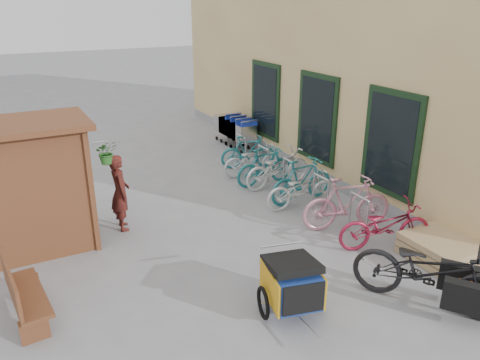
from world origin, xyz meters
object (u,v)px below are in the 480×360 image
kiosk (25,169)px  bike_2 (301,189)px  bench (22,293)px  bike_5 (265,166)px  bike_3 (302,180)px  bike_0 (385,225)px  bike_6 (253,160)px  bike_4 (278,168)px  child_trailer (292,282)px  cargo_bike (431,272)px  person_kiosk (120,192)px  shopping_carts (235,127)px  bike_7 (248,152)px  bike_1 (347,203)px  pallet_stack (441,250)px

kiosk → bike_2: bearing=-8.5°
bench → bike_5: (5.80, 2.97, 0.02)m
kiosk → bench: bearing=-100.2°
bike_5 → bike_3: bearing=-173.2°
bike_3 → bike_0: bearing=178.0°
bike_6 → bike_3: bearing=-172.5°
bench → bike_4: bearing=18.9°
child_trailer → bike_6: 5.84m
cargo_bike → bike_3: bearing=47.7°
child_trailer → bike_0: bearing=30.0°
person_kiosk → bike_0: size_ratio=0.88×
kiosk → shopping_carts: (6.28, 4.09, -0.95)m
child_trailer → cargo_bike: bearing=-10.8°
child_trailer → bike_7: bike_7 is taller
bike_3 → bike_4: (0.02, 1.07, -0.03)m
person_kiosk → bike_5: person_kiosk is taller
bench → bike_2: 5.96m
child_trailer → bike_3: 4.15m
bike_2 → bike_3: bearing=-30.8°
bench → bike_1: (6.00, 0.11, 0.10)m
bike_0 → bike_5: (-0.29, 3.83, 0.02)m
bench → bike_3: size_ratio=0.85×
bike_5 → bike_6: bearing=-6.6°
cargo_bike → bench: bearing=121.2°
bike_3 → bike_2: bearing=139.0°
bike_3 → bench: bearing=101.3°
bike_7 → bench: bearing=141.5°
bike_0 → bike_1: (-0.09, 0.96, 0.09)m
bike_6 → bike_4: bearing=-167.1°
child_trailer → bike_4: (2.52, 4.37, -0.03)m
cargo_bike → bike_0: bearing=33.0°
person_kiosk → bike_7: (4.04, 2.04, -0.32)m
shopping_carts → bike_4: 3.63m
child_trailer → bike_0: 2.71m
pallet_stack → bike_7: (-0.62, 5.95, 0.25)m
shopping_carts → bike_0: bearing=-94.7°
shopping_carts → bike_6: shopping_carts is taller
pallet_stack → child_trailer: size_ratio=0.75×
bench → bike_7: size_ratio=0.95×
shopping_carts → bike_4: size_ratio=1.05×
pallet_stack → bike_0: bearing=125.7°
pallet_stack → person_kiosk: 6.11m
cargo_bike → bike_5: 5.48m
cargo_bike → bike_2: cargo_bike is taller
kiosk → child_trailer: size_ratio=1.55×
kiosk → bike_7: 6.12m
bike_2 → bike_6: bike_2 is taller
bike_6 → shopping_carts: bearing=-13.4°
bike_2 → bike_6: 2.30m
bike_2 → bike_7: 2.90m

